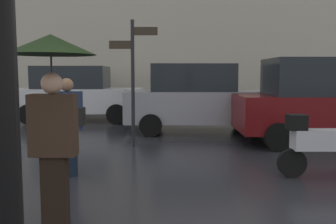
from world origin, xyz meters
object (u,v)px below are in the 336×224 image
Objects in this scene: pedestrian_with_umbrella at (50,84)px; street_signpost at (131,70)px; pedestrian_with_bag at (67,121)px; parked_car_distant at (75,93)px; parked_car_left at (196,98)px; parked_scooter at (318,143)px; parked_car_right at (320,102)px.

pedestrian_with_umbrella is 4.54m from street_signpost.
pedestrian_with_bag is 7.27m from parked_car_distant.
parked_car_left is 0.94× the size of parked_car_distant.
pedestrian_with_bag is 2.71m from street_signpost.
parked_car_distant is (-5.63, 7.17, 0.42)m from parked_scooter.
street_signpost reaches higher than parked_car_left.
pedestrian_with_umbrella is 0.72× the size of street_signpost.
street_signpost reaches higher than pedestrian_with_umbrella.
parked_car_left is (-1.57, 4.72, 0.41)m from parked_scooter.
parked_car_left is at bearing -31.89° from parked_car_distant.
pedestrian_with_bag is 0.39× the size of parked_car_right.
street_signpost is at bearing 168.96° from parked_car_right.
pedestrian_with_umbrella is at bearing -95.11° from street_signpost.
street_signpost is at bearing -130.07° from parked_car_left.
parked_car_distant is (-4.06, 2.45, 0.01)m from parked_car_left.
pedestrian_with_umbrella is 0.49× the size of parked_car_left.
parked_car_right reaches higher than parked_scooter.
parked_car_right is at bearing -111.09° from pedestrian_with_umbrella.
street_signpost is at bearing -71.51° from pedestrian_with_umbrella.
street_signpost reaches higher than parked_car_distant.
parked_car_right reaches higher than parked_car_distant.
street_signpost is (0.81, 2.45, 0.84)m from pedestrian_with_bag.
parked_scooter is 9.13m from parked_car_distant.
parked_car_left is (2.43, 4.63, 0.07)m from pedestrian_with_bag.
parked_car_distant is (-2.03, 9.15, -0.56)m from pedestrian_with_umbrella.
parked_car_distant is at bearing 117.68° from street_signpost.
parked_car_right is 0.92× the size of parked_car_distant.
parked_car_distant is (-6.85, 4.28, -0.02)m from parked_car_right.
pedestrian_with_bag is (-0.40, 2.07, -0.65)m from pedestrian_with_umbrella.
parked_car_right is 4.49m from street_signpost.
pedestrian_with_umbrella reaches higher than parked_scooter.
pedestrian_with_bag is at bearing -167.40° from parked_car_right.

